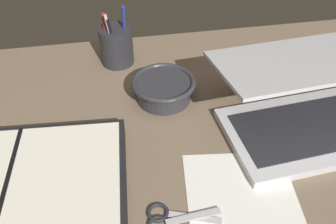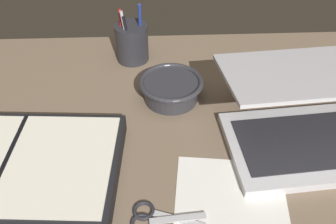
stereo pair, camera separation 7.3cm
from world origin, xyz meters
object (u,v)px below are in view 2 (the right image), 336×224
Objects in this scene: planner at (9,168)px; scissors at (151,218)px; laptop at (309,119)px; pen_cup at (132,42)px; bowl at (171,88)px.

scissors is at bearing -18.18° from planner.
planner is 28.26cm from scissors.
pen_cup is (-36.35, 30.99, 0.13)cm from laptop.
scissors is (26.13, -10.63, -1.73)cm from planner.
laptop is 0.84× the size of planner.
pen_cup reaches higher than scissors.
bowl is 32.70cm from scissors.
bowl is 19.60cm from pen_cup.
bowl is at bearing -61.31° from pen_cup.
pen_cup reaches higher than bowl.
planner is (-58.06, -7.70, -2.86)cm from laptop.
laptop reaches higher than bowl.
laptop is 58.64cm from planner.
scissors is at bearing -98.71° from bowl.
planner is at bearing 165.13° from scissors.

